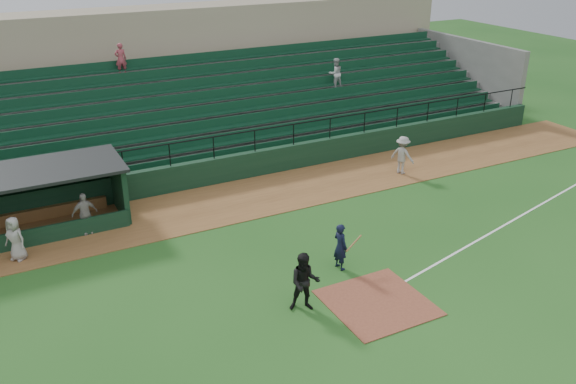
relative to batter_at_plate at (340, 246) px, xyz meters
name	(u,v)px	position (x,y,z in m)	size (l,w,h in m)	color
ground	(359,287)	(-0.07, -1.32, -0.83)	(90.00, 90.00, 0.00)	#20521A
warning_track	(256,196)	(-0.07, 6.68, -0.82)	(40.00, 4.00, 0.03)	brown
home_plate_dirt	(377,302)	(-0.07, -2.32, -0.82)	(3.00, 3.00, 0.03)	brown
foul_line	(512,221)	(7.93, -0.12, -0.83)	(18.00, 0.09, 0.01)	white
stadium_structure	(188,99)	(-0.07, 15.14, 1.47)	(38.00, 13.08, 6.40)	black
dugout	(1,199)	(-9.82, 8.24, 0.50)	(8.90, 3.20, 2.42)	black
batter_at_plate	(340,246)	(0.00, 0.00, 0.00)	(1.03, 0.69, 1.67)	black
umpire	(305,282)	(-2.23, -1.55, 0.11)	(0.92, 0.72, 1.90)	black
runner	(402,155)	(7.09, 5.93, 0.09)	(1.16, 0.67, 1.80)	gray
dugout_player_a	(85,214)	(-7.15, 6.54, 0.01)	(0.96, 0.40, 1.64)	#99948F
dugout_player_b	(15,239)	(-9.64, 5.65, 0.00)	(0.78, 0.51, 1.60)	#9B9691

